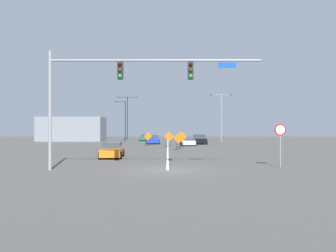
{
  "coord_description": "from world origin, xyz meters",
  "views": [
    {
      "loc": [
        0.03,
        -21.05,
        2.67
      ],
      "look_at": [
        0.23,
        31.75,
        2.82
      ],
      "focal_mm": 36.56,
      "sensor_mm": 36.0,
      "label": 1
    }
  ],
  "objects_px": {
    "street_lamp_near_left": "(126,114)",
    "construction_sign_left_lane": "(180,138)",
    "car_green_passing": "(144,137)",
    "car_black_near": "(198,139)",
    "street_lamp_near_right": "(220,113)",
    "car_orange_approaching": "(111,151)",
    "car_silver_distant": "(187,141)",
    "car_blue_far": "(152,139)",
    "street_lamp_far_left": "(123,119)",
    "construction_sign_right_shoulder": "(177,139)",
    "traffic_signal_assembly": "(119,81)",
    "stop_sign": "(279,137)",
    "construction_sign_median_near": "(147,137)",
    "construction_sign_median_far": "(168,137)"
  },
  "relations": [
    {
      "from": "car_orange_approaching",
      "to": "car_black_near",
      "type": "xyz_separation_m",
      "value": [
        9.76,
        23.79,
        0.09
      ]
    },
    {
      "from": "street_lamp_near_left",
      "to": "construction_sign_median_near",
      "type": "xyz_separation_m",
      "value": [
        5.94,
        -25.24,
        -4.24
      ]
    },
    {
      "from": "car_green_passing",
      "to": "car_blue_far",
      "type": "height_order",
      "value": "car_blue_far"
    },
    {
      "from": "construction_sign_right_shoulder",
      "to": "car_blue_far",
      "type": "xyz_separation_m",
      "value": [
        -3.61,
        15.27,
        -0.59
      ]
    },
    {
      "from": "stop_sign",
      "to": "car_orange_approaching",
      "type": "bearing_deg",
      "value": 150.19
    },
    {
      "from": "construction_sign_right_shoulder",
      "to": "car_black_near",
      "type": "xyz_separation_m",
      "value": [
        3.69,
        14.29,
        -0.55
      ]
    },
    {
      "from": "construction_sign_median_near",
      "to": "car_black_near",
      "type": "bearing_deg",
      "value": 32.33
    },
    {
      "from": "street_lamp_far_left",
      "to": "street_lamp_near_left",
      "type": "bearing_deg",
      "value": 92.49
    },
    {
      "from": "street_lamp_near_left",
      "to": "car_blue_far",
      "type": "xyz_separation_m",
      "value": [
        6.38,
        -19.35,
        -4.81
      ]
    },
    {
      "from": "construction_sign_median_near",
      "to": "car_green_passing",
      "type": "distance_m",
      "value": 17.69
    },
    {
      "from": "car_silver_distant",
      "to": "stop_sign",
      "type": "bearing_deg",
      "value": -80.23
    },
    {
      "from": "street_lamp_near_left",
      "to": "street_lamp_near_right",
      "type": "distance_m",
      "value": 22.5
    },
    {
      "from": "stop_sign",
      "to": "car_blue_far",
      "type": "relative_size",
      "value": 0.62
    },
    {
      "from": "construction_sign_median_near",
      "to": "car_black_near",
      "type": "height_order",
      "value": "construction_sign_median_near"
    },
    {
      "from": "construction_sign_median_far",
      "to": "car_silver_distant",
      "type": "height_order",
      "value": "construction_sign_median_far"
    },
    {
      "from": "construction_sign_right_shoulder",
      "to": "car_orange_approaching",
      "type": "height_order",
      "value": "construction_sign_right_shoulder"
    },
    {
      "from": "car_black_near",
      "to": "street_lamp_far_left",
      "type": "bearing_deg",
      "value": 136.73
    },
    {
      "from": "traffic_signal_assembly",
      "to": "stop_sign",
      "type": "bearing_deg",
      "value": 8.74
    },
    {
      "from": "street_lamp_near_right",
      "to": "construction_sign_left_lane",
      "type": "bearing_deg",
      "value": -114.03
    },
    {
      "from": "car_green_passing",
      "to": "car_black_near",
      "type": "bearing_deg",
      "value": -54.09
    },
    {
      "from": "car_orange_approaching",
      "to": "street_lamp_near_right",
      "type": "bearing_deg",
      "value": 65.18
    },
    {
      "from": "construction_sign_left_lane",
      "to": "construction_sign_median_far",
      "type": "bearing_deg",
      "value": 117.45
    },
    {
      "from": "construction_sign_left_lane",
      "to": "construction_sign_right_shoulder",
      "type": "bearing_deg",
      "value": -96.74
    },
    {
      "from": "street_lamp_near_left",
      "to": "construction_sign_left_lane",
      "type": "height_order",
      "value": "street_lamp_near_left"
    },
    {
      "from": "construction_sign_left_lane",
      "to": "car_silver_distant",
      "type": "distance_m",
      "value": 5.99
    },
    {
      "from": "construction_sign_median_near",
      "to": "street_lamp_near_left",
      "type": "bearing_deg",
      "value": 103.24
    },
    {
      "from": "street_lamp_near_right",
      "to": "construction_sign_left_lane",
      "type": "distance_m",
      "value": 19.43
    },
    {
      "from": "car_green_passing",
      "to": "car_orange_approaching",
      "type": "xyz_separation_m",
      "value": [
        -0.54,
        -36.51,
        -0.01
      ]
    },
    {
      "from": "construction_sign_left_lane",
      "to": "car_green_passing",
      "type": "height_order",
      "value": "construction_sign_left_lane"
    },
    {
      "from": "construction_sign_left_lane",
      "to": "construction_sign_right_shoulder",
      "type": "relative_size",
      "value": 1.07
    },
    {
      "from": "traffic_signal_assembly",
      "to": "car_green_passing",
      "type": "bearing_deg",
      "value": 91.72
    },
    {
      "from": "construction_sign_left_lane",
      "to": "car_green_passing",
      "type": "distance_m",
      "value": 23.76
    },
    {
      "from": "car_silver_distant",
      "to": "car_black_near",
      "type": "bearing_deg",
      "value": 65.8
    },
    {
      "from": "traffic_signal_assembly",
      "to": "construction_sign_right_shoulder",
      "type": "height_order",
      "value": "traffic_signal_assembly"
    },
    {
      "from": "construction_sign_median_far",
      "to": "construction_sign_left_lane",
      "type": "height_order",
      "value": "construction_sign_left_lane"
    },
    {
      "from": "street_lamp_far_left",
      "to": "car_orange_approaching",
      "type": "relative_size",
      "value": 1.89
    },
    {
      "from": "street_lamp_far_left",
      "to": "car_blue_far",
      "type": "relative_size",
      "value": 1.67
    },
    {
      "from": "car_black_near",
      "to": "street_lamp_near_left",
      "type": "bearing_deg",
      "value": 123.91
    },
    {
      "from": "street_lamp_near_left",
      "to": "stop_sign",
      "type": "bearing_deg",
      "value": -72.4
    },
    {
      "from": "construction_sign_right_shoulder",
      "to": "car_blue_far",
      "type": "bearing_deg",
      "value": 103.31
    },
    {
      "from": "traffic_signal_assembly",
      "to": "car_orange_approaching",
      "type": "bearing_deg",
      "value": 102.36
    },
    {
      "from": "street_lamp_near_right",
      "to": "car_silver_distant",
      "type": "bearing_deg",
      "value": -119.45
    },
    {
      "from": "car_silver_distant",
      "to": "car_blue_far",
      "type": "relative_size",
      "value": 0.85
    },
    {
      "from": "traffic_signal_assembly",
      "to": "construction_sign_median_far",
      "type": "height_order",
      "value": "traffic_signal_assembly"
    },
    {
      "from": "street_lamp_far_left",
      "to": "stop_sign",
      "type": "bearing_deg",
      "value": -69.88
    },
    {
      "from": "car_green_passing",
      "to": "car_black_near",
      "type": "xyz_separation_m",
      "value": [
        9.21,
        -12.73,
        0.08
      ]
    },
    {
      "from": "stop_sign",
      "to": "street_lamp_near_left",
      "type": "xyz_separation_m",
      "value": [
        -16.23,
        51.18,
        3.47
      ]
    },
    {
      "from": "street_lamp_far_left",
      "to": "car_orange_approaching",
      "type": "xyz_separation_m",
      "value": [
        3.58,
        -36.34,
        -3.68
      ]
    },
    {
      "from": "construction_sign_median_far",
      "to": "car_orange_approaching",
      "type": "xyz_separation_m",
      "value": [
        -4.99,
        -16.54,
        -0.65
      ]
    },
    {
      "from": "construction_sign_left_lane",
      "to": "car_black_near",
      "type": "xyz_separation_m",
      "value": [
        3.21,
        10.25,
        -0.62
      ]
    }
  ]
}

